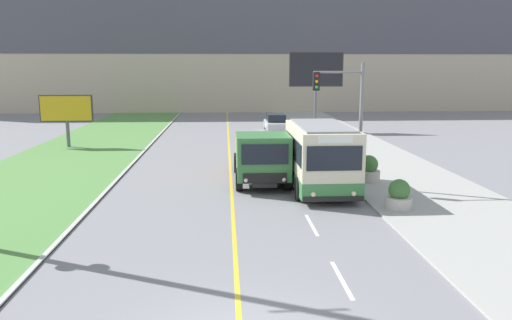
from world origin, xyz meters
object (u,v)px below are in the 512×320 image
object	(u,v)px
car_distant	(276,123)
traffic_light_mast	(347,110)
billboard_large	(316,72)
dump_truck	(261,158)
billboard_small	(66,110)
planter_round_near	(399,196)
city_bus	(321,158)
planter_round_second	(369,170)
planter_round_third	(345,153)

from	to	relation	value
car_distant	traffic_light_mast	size ratio (longest dim) A/B	0.76
traffic_light_mast	billboard_large	world-z (taller)	billboard_large
dump_truck	billboard_small	distance (m)	17.21
dump_truck	planter_round_near	xyz separation A→B (m)	(4.98, -4.72, -0.68)
city_bus	planter_round_second	size ratio (longest dim) A/B	4.54
billboard_small	planter_round_second	size ratio (longest dim) A/B	2.88
dump_truck	planter_round_third	xyz separation A→B (m)	(5.16, 4.78, -0.67)
billboard_large	planter_round_near	xyz separation A→B (m)	(-1.09, -24.25, -4.43)
billboard_small	dump_truck	bearing A→B (deg)	-43.31
dump_truck	planter_round_near	bearing A→B (deg)	-43.47
dump_truck	billboard_large	distance (m)	20.79
planter_round_third	billboard_small	bearing A→B (deg)	158.40
planter_round_near	planter_round_second	world-z (taller)	planter_round_second
dump_truck	city_bus	bearing A→B (deg)	-30.13
traffic_light_mast	billboard_small	size ratio (longest dim) A/B	1.57
dump_truck	billboard_small	bearing A→B (deg)	136.69
planter_round_second	planter_round_near	bearing A→B (deg)	-92.13
dump_truck	planter_round_near	distance (m)	6.90
car_distant	planter_round_third	size ratio (longest dim) A/B	3.67
dump_truck	planter_round_third	bearing A→B (deg)	42.80
car_distant	billboard_small	xyz separation A→B (m)	(-15.22, -8.21, 1.88)
car_distant	billboard_large	distance (m)	5.49
city_bus	car_distant	xyz separation A→B (m)	(0.20, 21.45, -0.83)
planter_round_near	planter_round_second	distance (m)	4.76
planter_round_near	planter_round_third	xyz separation A→B (m)	(0.18, 9.51, 0.01)
planter_round_second	planter_round_third	distance (m)	4.75
billboard_small	planter_round_third	xyz separation A→B (m)	(17.65, -6.99, -1.97)
car_distant	planter_round_second	world-z (taller)	car_distant
car_distant	planter_round_second	distance (m)	20.10
planter_round_second	planter_round_third	world-z (taller)	planter_round_second
traffic_light_mast	planter_round_third	world-z (taller)	traffic_light_mast
city_bus	car_distant	world-z (taller)	city_bus
car_distant	planter_round_second	xyz separation A→B (m)	(2.43, -19.95, -0.06)
planter_round_third	billboard_large	bearing A→B (deg)	86.45
billboard_large	planter_round_near	size ratio (longest dim) A/B	5.77
city_bus	car_distant	size ratio (longest dim) A/B	1.32
car_distant	traffic_light_mast	world-z (taller)	traffic_light_mast
traffic_light_mast	billboard_small	distance (m)	20.71
car_distant	planter_round_near	distance (m)	24.81
traffic_light_mast	planter_round_near	xyz separation A→B (m)	(1.26, -3.66, -3.02)
billboard_large	planter_round_second	size ratio (longest dim) A/B	5.35
dump_truck	planter_round_second	world-z (taller)	dump_truck
car_distant	billboard_large	xyz separation A→B (m)	(3.35, -0.45, 4.33)
city_bus	planter_round_near	size ratio (longest dim) A/B	4.90
dump_truck	planter_round_third	world-z (taller)	dump_truck
billboard_small	planter_round_third	world-z (taller)	billboard_small
billboard_small	planter_round_second	xyz separation A→B (m)	(17.65, -11.74, -1.94)
car_distant	planter_round_second	bearing A→B (deg)	-83.06
billboard_large	planter_round_second	xyz separation A→B (m)	(-0.92, -19.50, -4.39)
car_distant	billboard_large	bearing A→B (deg)	-7.69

